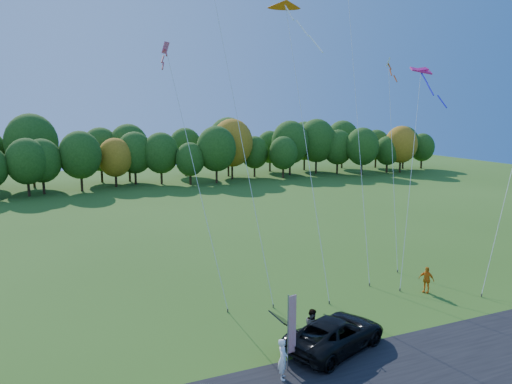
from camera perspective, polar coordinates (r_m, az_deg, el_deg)
name	(u,v)px	position (r m, az deg, el deg)	size (l,w,h in m)	color
ground	(304,346)	(26.65, 5.46, -17.08)	(160.00, 160.00, 0.00)	#305817
tree_line	(124,187)	(77.52, -14.80, 0.50)	(116.00, 12.00, 10.00)	#1E4711
black_suv	(335,333)	(26.20, 9.07, -15.67)	(2.70, 5.86, 1.63)	black
person_tailgate_a	(283,359)	(23.39, 3.08, -18.51)	(0.68, 0.45, 1.87)	white
person_tailgate_b	(312,326)	(26.61, 6.45, -14.97)	(0.88, 0.69, 1.82)	gray
person_east	(426,280)	(34.81, 18.89, -9.46)	(1.02, 0.42, 1.74)	orange
feather_flag	(291,324)	(23.54, 4.02, -14.80)	(0.48, 0.15, 3.67)	#999999
kite_delta_blue	(229,74)	(33.28, -3.08, 13.28)	(3.45, 11.30, 27.63)	#4C3F33
kite_parafoil_orange	(354,72)	(39.75, 11.12, 13.34)	(7.15, 13.23, 29.73)	#4C3F33
kite_delta_red	(304,129)	(33.63, 5.55, 7.15)	(2.45, 9.35, 20.55)	#4C3F33
kite_parafoil_rainbow	(412,170)	(37.28, 17.36, 2.38)	(7.88, 6.64, 15.36)	#4C3F33
kite_diamond_white	(393,160)	(40.30, 15.34, 3.59)	(4.06, 7.07, 16.35)	#4C3F33
kite_diamond_pink	(195,173)	(30.71, -6.95, 2.14)	(2.45, 6.55, 16.39)	#4C3F33
kite_diamond_blue_low	(499,222)	(37.63, 26.05, -3.05)	(6.48, 3.74, 9.11)	#4C3F33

